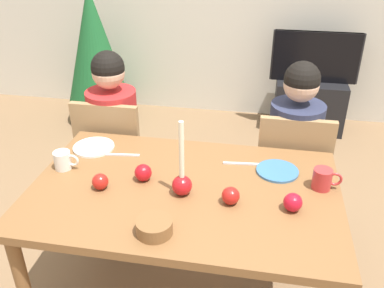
% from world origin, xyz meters
% --- Properties ---
extents(dining_table, '(1.40, 0.90, 0.75)m').
position_xyz_m(dining_table, '(0.00, 0.00, 0.67)').
color(dining_table, brown).
rests_on(dining_table, ground).
extents(chair_left, '(0.40, 0.40, 0.90)m').
position_xyz_m(chair_left, '(-0.57, 0.61, 0.51)').
color(chair_left, '#99754C').
rests_on(chair_left, ground).
extents(chair_right, '(0.40, 0.40, 0.90)m').
position_xyz_m(chair_right, '(0.51, 0.61, 0.51)').
color(chair_right, '#99754C').
rests_on(chair_right, ground).
extents(person_left_child, '(0.30, 0.30, 1.17)m').
position_xyz_m(person_left_child, '(-0.57, 0.64, 0.57)').
color(person_left_child, '#33384C').
rests_on(person_left_child, ground).
extents(person_right_child, '(0.30, 0.30, 1.17)m').
position_xyz_m(person_right_child, '(0.51, 0.64, 0.57)').
color(person_right_child, '#33384C').
rests_on(person_right_child, ground).
extents(tv_stand, '(0.64, 0.40, 0.48)m').
position_xyz_m(tv_stand, '(0.76, 2.30, 0.24)').
color(tv_stand, black).
rests_on(tv_stand, ground).
extents(tv, '(0.79, 0.05, 0.46)m').
position_xyz_m(tv, '(0.76, 2.30, 0.71)').
color(tv, black).
rests_on(tv, tv_stand).
extents(christmas_tree, '(0.63, 0.63, 1.39)m').
position_xyz_m(christmas_tree, '(-1.30, 2.14, 0.72)').
color(christmas_tree, brown).
rests_on(christmas_tree, ground).
extents(candle_centerpiece, '(0.09, 0.09, 0.36)m').
position_xyz_m(candle_centerpiece, '(0.00, -0.05, 0.82)').
color(candle_centerpiece, red).
rests_on(candle_centerpiece, dining_table).
extents(plate_left, '(0.22, 0.22, 0.01)m').
position_xyz_m(plate_left, '(-0.54, 0.28, 0.76)').
color(plate_left, white).
rests_on(plate_left, dining_table).
extents(plate_right, '(0.20, 0.20, 0.01)m').
position_xyz_m(plate_right, '(0.42, 0.21, 0.76)').
color(plate_right, teal).
rests_on(plate_right, dining_table).
extents(mug_left, '(0.12, 0.08, 0.09)m').
position_xyz_m(mug_left, '(-0.61, 0.06, 0.80)').
color(mug_left, silver).
rests_on(mug_left, dining_table).
extents(mug_right, '(0.13, 0.09, 0.10)m').
position_xyz_m(mug_right, '(0.61, 0.11, 0.80)').
color(mug_right, '#B72D2D').
rests_on(mug_right, dining_table).
extents(fork_left, '(0.18, 0.03, 0.01)m').
position_xyz_m(fork_left, '(-0.37, 0.23, 0.75)').
color(fork_left, silver).
rests_on(fork_left, dining_table).
extents(fork_right, '(0.18, 0.03, 0.01)m').
position_xyz_m(fork_right, '(0.24, 0.25, 0.75)').
color(fork_right, silver).
rests_on(fork_right, dining_table).
extents(bowl_walnuts, '(0.14, 0.14, 0.06)m').
position_xyz_m(bowl_walnuts, '(-0.05, -0.32, 0.78)').
color(bowl_walnuts, brown).
rests_on(bowl_walnuts, dining_table).
extents(apple_near_candle, '(0.08, 0.08, 0.08)m').
position_xyz_m(apple_near_candle, '(0.22, -0.08, 0.79)').
color(apple_near_candle, '#B01A16').
rests_on(apple_near_candle, dining_table).
extents(apple_by_left_plate, '(0.07, 0.07, 0.07)m').
position_xyz_m(apple_by_left_plate, '(-0.37, -0.07, 0.79)').
color(apple_by_left_plate, red).
rests_on(apple_by_left_plate, dining_table).
extents(apple_by_right_mug, '(0.08, 0.08, 0.08)m').
position_xyz_m(apple_by_right_mug, '(0.48, -0.08, 0.79)').
color(apple_by_right_mug, red).
rests_on(apple_by_right_mug, dining_table).
extents(apple_far_edge, '(0.08, 0.08, 0.08)m').
position_xyz_m(apple_far_edge, '(-0.20, 0.03, 0.79)').
color(apple_far_edge, red).
rests_on(apple_far_edge, dining_table).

